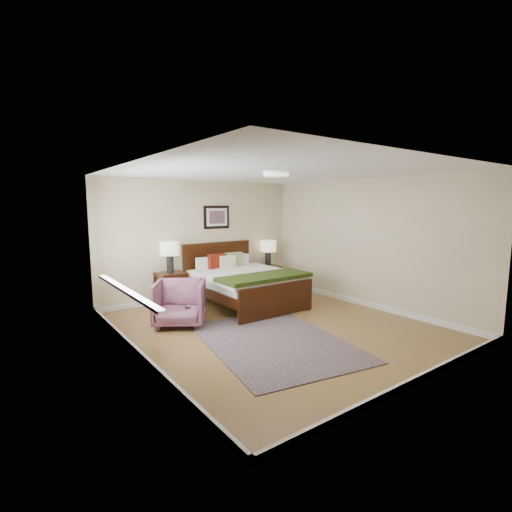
% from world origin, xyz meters
% --- Properties ---
extents(floor, '(5.00, 5.00, 0.00)m').
position_xyz_m(floor, '(0.00, 0.00, 0.00)').
color(floor, brown).
rests_on(floor, ground).
extents(back_wall, '(4.50, 0.04, 2.50)m').
position_xyz_m(back_wall, '(0.00, 2.50, 1.25)').
color(back_wall, beige).
rests_on(back_wall, ground).
extents(front_wall, '(4.50, 0.04, 2.50)m').
position_xyz_m(front_wall, '(0.00, -2.50, 1.25)').
color(front_wall, beige).
rests_on(front_wall, ground).
extents(left_wall, '(0.04, 5.00, 2.50)m').
position_xyz_m(left_wall, '(-2.25, 0.00, 1.25)').
color(left_wall, beige).
rests_on(left_wall, ground).
extents(right_wall, '(0.04, 5.00, 2.50)m').
position_xyz_m(right_wall, '(2.25, 0.00, 1.25)').
color(right_wall, beige).
rests_on(right_wall, ground).
extents(ceiling, '(4.50, 5.00, 0.02)m').
position_xyz_m(ceiling, '(0.00, 0.00, 2.50)').
color(ceiling, white).
rests_on(ceiling, back_wall).
extents(window, '(0.11, 2.72, 1.32)m').
position_xyz_m(window, '(-2.20, 0.70, 1.38)').
color(window, silver).
rests_on(window, left_wall).
extents(door, '(0.06, 1.00, 2.18)m').
position_xyz_m(door, '(-2.23, -1.75, 1.07)').
color(door, silver).
rests_on(door, ground).
extents(ceil_fixture, '(0.44, 0.44, 0.08)m').
position_xyz_m(ceil_fixture, '(0.00, 0.00, 2.47)').
color(ceil_fixture, white).
rests_on(ceil_fixture, ceiling).
extents(bed, '(1.77, 2.15, 1.15)m').
position_xyz_m(bed, '(0.35, 1.44, 0.53)').
color(bed, '#341607').
rests_on(bed, ground).
extents(wall_art, '(0.62, 0.05, 0.50)m').
position_xyz_m(wall_art, '(0.35, 2.47, 1.72)').
color(wall_art, black).
rests_on(wall_art, back_wall).
extents(nightstand_left, '(0.55, 0.49, 0.65)m').
position_xyz_m(nightstand_left, '(-0.84, 2.25, 0.53)').
color(nightstand_left, '#341607').
rests_on(nightstand_left, ground).
extents(nightstand_right, '(0.55, 0.41, 0.54)m').
position_xyz_m(nightstand_right, '(1.62, 2.26, 0.34)').
color(nightstand_right, '#341607').
rests_on(nightstand_right, ground).
extents(lamp_left, '(0.38, 0.38, 0.61)m').
position_xyz_m(lamp_left, '(-0.84, 2.27, 1.09)').
color(lamp_left, black).
rests_on(lamp_left, nightstand_left).
extents(lamp_right, '(0.38, 0.38, 0.61)m').
position_xyz_m(lamp_right, '(1.62, 2.27, 0.98)').
color(lamp_right, black).
rests_on(lamp_right, nightstand_right).
extents(armchair, '(1.12, 1.12, 0.75)m').
position_xyz_m(armchair, '(-1.23, 0.99, 0.37)').
color(armchair, brown).
rests_on(armchair, ground).
extents(rug_persian, '(2.30, 2.91, 0.01)m').
position_xyz_m(rug_persian, '(-0.45, -0.52, 0.01)').
color(rug_persian, '#0C1E3C').
rests_on(rug_persian, ground).
extents(rug_navy, '(1.21, 1.52, 0.01)m').
position_xyz_m(rug_navy, '(1.00, 1.80, 0.01)').
color(rug_navy, black).
rests_on(rug_navy, ground).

